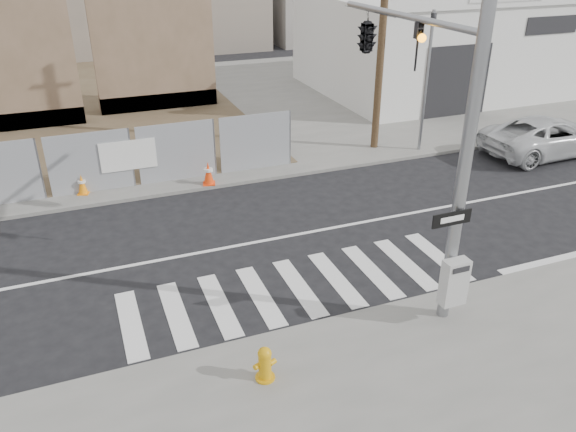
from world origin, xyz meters
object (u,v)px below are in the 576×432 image
object	(u,v)px
auto_shop	(432,43)
traffic_cone_d	(208,173)
fire_hydrant	(265,364)
suv	(547,136)
signal_pole	(395,77)
traffic_cone_c	(82,184)

from	to	relation	value
auto_shop	traffic_cone_d	world-z (taller)	auto_shop
fire_hydrant	suv	xyz separation A→B (m)	(14.29, 7.92, 0.26)
auto_shop	traffic_cone_d	distance (m)	17.09
signal_pole	auto_shop	xyz separation A→B (m)	(11.50, 15.01, -2.25)
suv	signal_pole	bearing A→B (deg)	113.79
fire_hydrant	traffic_cone_c	size ratio (longest dim) A/B	1.09
suv	traffic_cone_d	bearing A→B (deg)	81.65
suv	fire_hydrant	bearing A→B (deg)	117.60
fire_hydrant	traffic_cone_d	bearing A→B (deg)	57.71
suv	traffic_cone_d	xyz separation A→B (m)	(-13.00, 1.58, -0.23)
auto_shop	suv	bearing A→B (deg)	-98.54
signal_pole	suv	world-z (taller)	signal_pole
auto_shop	suv	size ratio (longest dim) A/B	2.27
suv	traffic_cone_d	size ratio (longest dim) A/B	6.70
signal_pole	traffic_cone_c	distance (m)	10.82
signal_pole	traffic_cone_d	distance (m)	8.17
auto_shop	fire_hydrant	world-z (taller)	auto_shop
auto_shop	traffic_cone_d	xyz separation A→B (m)	(-14.55, -8.75, -2.03)
auto_shop	suv	distance (m)	10.60
auto_shop	fire_hydrant	size ratio (longest dim) A/B	16.67
suv	traffic_cone_c	size ratio (longest dim) A/B	8.02
fire_hydrant	signal_pole	bearing A→B (deg)	12.19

